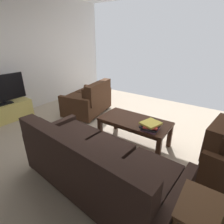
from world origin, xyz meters
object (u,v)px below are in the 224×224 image
loveseat_near (89,100)px  book_stack (150,126)px  sofa_main (95,166)px  tv_remote (152,120)px  coffee_table (134,124)px  tv_stand (7,112)px  flat_tv (1,89)px  end_table (206,219)px

loveseat_near → book_stack: size_ratio=3.76×
sofa_main → tv_remote: size_ratio=12.87×
loveseat_near → coffee_table: loveseat_near is taller
sofa_main → tv_stand: bearing=-6.8°
loveseat_near → flat_tv: flat_tv is taller
end_table → tv_remote: (1.10, -1.45, -0.01)m
book_stack → tv_remote: (0.11, -0.31, -0.05)m
coffee_table → tv_stand: coffee_table is taller
coffee_table → book_stack: (-0.37, 0.16, 0.13)m
tv_stand → tv_remote: bearing=-161.7°
loveseat_near → flat_tv: bearing=48.5°
end_table → sofa_main: bearing=-2.9°
coffee_table → tv_remote: size_ratio=7.52×
sofa_main → flat_tv: bearing=-6.8°
sofa_main → tv_remote: (-0.13, -1.39, 0.11)m
sofa_main → tv_stand: size_ratio=1.93×
end_table → flat_tv: bearing=-5.7°
coffee_table → end_table: bearing=136.4°
coffee_table → end_table: (-1.36, 1.29, 0.09)m
sofa_main → flat_tv: 3.03m
end_table → tv_stand: bearing=-5.7°
coffee_table → tv_remote: 0.31m
end_table → flat_tv: size_ratio=0.59×
sofa_main → loveseat_near: sofa_main is taller
flat_tv → book_stack: flat_tv is taller
book_stack → tv_remote: size_ratio=2.10×
coffee_table → flat_tv: 3.01m
sofa_main → loveseat_near: size_ratio=1.63×
sofa_main → book_stack: sofa_main is taller
flat_tv → book_stack: size_ratio=2.94×
book_stack → tv_stand: bearing=12.5°
loveseat_near → tv_stand: bearing=48.5°
tv_remote → tv_stand: bearing=18.3°
tv_stand → tv_remote: (-3.12, -1.03, 0.27)m
book_stack → end_table: bearing=131.1°
tv_stand → loveseat_near: bearing=-131.5°
book_stack → sofa_main: bearing=77.3°
end_table → tv_remote: end_table is taller
sofa_main → end_table: (-1.23, 0.06, 0.12)m
tv_stand → flat_tv: 0.55m
end_table → tv_remote: bearing=-52.8°
sofa_main → tv_remote: sofa_main is taller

